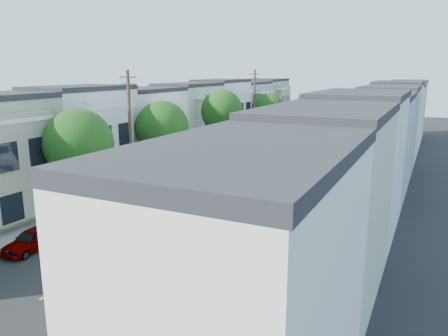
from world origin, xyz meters
The scene contains 26 objects.
ground centered at (0.00, 0.00, 0.00)m, with size 160.00×160.00×0.00m, color black.
road_slab centered at (0.00, 15.00, 0.01)m, with size 12.00×70.00×0.02m, color black.
curb_left centered at (-6.05, 15.00, 0.07)m, with size 0.30×70.00×0.15m, color gray.
curb_right centered at (6.05, 15.00, 0.07)m, with size 0.30×70.00×0.15m, color gray.
sidewalk_left centered at (-7.35, 15.00, 0.07)m, with size 2.60×70.00×0.15m, color gray.
sidewalk_right centered at (7.35, 15.00, 0.07)m, with size 2.60×70.00×0.15m, color gray.
centerline centered at (0.00, 15.00, 0.00)m, with size 0.12×70.00×0.01m, color gold.
townhouse_row_left centered at (-11.15, 15.00, 0.00)m, with size 5.00×70.00×8.50m, color #8FAEB4.
townhouse_row_right centered at (11.15, 15.00, 0.00)m, with size 5.00×70.00×8.50m, color #8FAEB4.
tree_b centered at (-6.30, -3.71, 5.28)m, with size 4.70×4.70×7.65m.
tree_c centered at (-6.30, 6.32, 5.16)m, with size 4.70×4.70×7.53m.
tree_d centered at (-6.30, 18.17, 5.63)m, with size 4.70×4.70×8.01m.
tree_e centered at (-6.30, 32.98, 4.59)m, with size 4.70×4.70×6.95m.
tree_far_r centered at (6.89, 30.40, 4.07)m, with size 3.10×3.10×5.67m.
utility_pole_near centered at (-6.30, 2.00, 5.15)m, with size 1.60×0.26×10.00m.
utility_pole_far centered at (-6.30, 28.00, 5.15)m, with size 1.60×0.26×10.00m.
fedex_truck centered at (1.41, 1.52, 1.75)m, with size 2.52×6.55×3.14m.
lead_sedan centered at (2.33, 9.84, 0.68)m, with size 1.61×4.20×1.36m, color black.
parked_left_b centered at (-4.90, -9.21, 0.63)m, with size 1.49×3.88×1.26m, color black.
parked_left_c centered at (-4.90, -0.09, 0.70)m, with size 2.34×5.07×1.41m, color #9E9E9E.
parked_left_d centered at (-4.90, 10.72, 0.69)m, with size 2.28×4.95×1.38m, color #350B0F.
parked_right_a centered at (4.90, -9.24, 0.70)m, with size 1.97×4.68×1.41m, color #3C3D40.
parked_right_b centered at (4.90, -1.90, 0.70)m, with size 2.31×5.01×1.39m, color white.
parked_right_c centered at (4.90, 18.38, 0.68)m, with size 1.44×4.10×1.37m, color black.
parked_right_d centered at (4.90, 27.69, 0.74)m, with size 1.56×4.43×1.48m, color black.
motorcycle centered at (5.08, -11.96, 0.41)m, with size 0.27×1.96×0.78m.
Camera 1 is at (15.34, -25.53, 10.19)m, focal length 35.00 mm.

